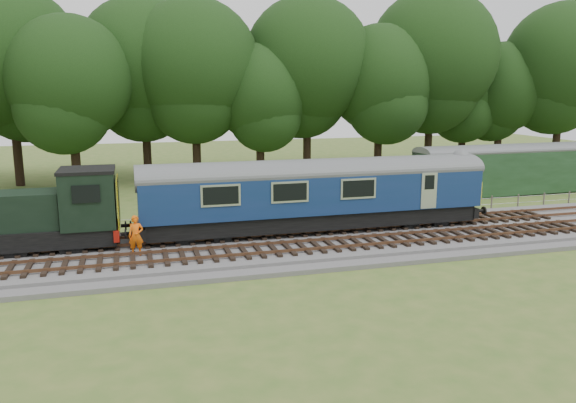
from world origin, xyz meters
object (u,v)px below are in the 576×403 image
object	(u,v)px
dmu_railcar	(316,189)
parked_coach	(505,167)
shunter_loco	(27,216)
worker	(136,236)

from	to	relation	value
dmu_railcar	parked_coach	size ratio (longest dim) A/B	1.25
parked_coach	shunter_loco	bearing A→B (deg)	-167.66
shunter_loco	parked_coach	world-z (taller)	shunter_loco
worker	parked_coach	world-z (taller)	parked_coach
dmu_railcar	shunter_loco	xyz separation A→B (m)	(-13.93, 0.00, -0.63)
worker	parked_coach	bearing A→B (deg)	24.68
shunter_loco	parked_coach	distance (m)	32.44
dmu_railcar	parked_coach	bearing A→B (deg)	24.66
dmu_railcar	worker	bearing A→B (deg)	-167.22
shunter_loco	worker	distance (m)	5.24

